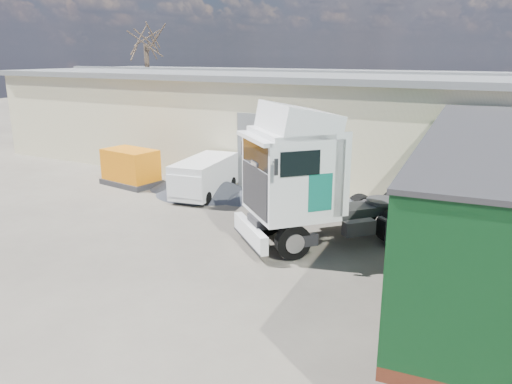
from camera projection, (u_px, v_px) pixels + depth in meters
The scene contains 8 objects.
ground at pixel (182, 279), 14.47m from camera, with size 120.00×120.00×0.00m, color #2C2824.
warehouse at pixel (260, 116), 30.05m from camera, with size 30.60×12.60×5.42m.
bare_tree at pixel (145, 31), 37.57m from camera, with size 4.00×4.00×9.60m.
tractor_unit at pixel (316, 185), 16.83m from camera, with size 6.77×7.05×4.83m.
box_trailer at pixel (481, 196), 13.07m from camera, with size 4.00×13.56×4.44m.
panel_van at pixel (203, 177), 22.70m from camera, with size 2.31×4.33×1.68m.
orange_skip at pixel (131, 169), 24.70m from camera, with size 3.06×2.15×1.77m.
gravel_heap at pixel (204, 185), 23.11m from camera, with size 6.52×6.21×0.98m.
Camera 1 is at (8.25, -10.61, 6.31)m, focal length 35.00 mm.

